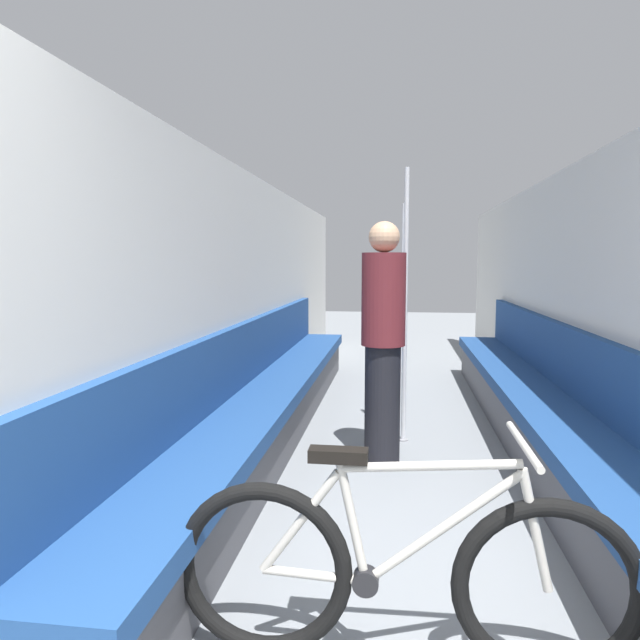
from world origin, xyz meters
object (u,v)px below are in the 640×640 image
at_px(bench_seat_row_right, 541,412).
at_px(grab_pole_far, 403,292).
at_px(passenger_standing, 383,340).
at_px(bicycle, 400,574).
at_px(grab_pole_near, 405,311).
at_px(bench_seat_row_left, 269,403).

height_order(bench_seat_row_right, grab_pole_far, grab_pole_far).
xyz_separation_m(grab_pole_far, passenger_standing, (-0.15, -3.15, -0.16)).
bearing_deg(bicycle, grab_pole_near, 92.01).
bearing_deg(bench_seat_row_left, grab_pole_far, 69.80).
bearing_deg(bench_seat_row_left, grab_pole_near, 7.68).
bearing_deg(bench_seat_row_right, grab_pole_far, 109.24).
height_order(bench_seat_row_right, passenger_standing, passenger_standing).
distance_m(bicycle, grab_pole_near, 2.60).
distance_m(bench_seat_row_left, bench_seat_row_right, 2.02).
relative_size(bicycle, grab_pole_near, 0.76).
distance_m(bench_seat_row_left, grab_pole_near, 1.26).
xyz_separation_m(bench_seat_row_left, passenger_standing, (0.88, -0.33, 0.56)).
height_order(bicycle, grab_pole_near, grab_pole_near).
relative_size(bench_seat_row_left, grab_pole_near, 2.83).
bearing_deg(grab_pole_far, bench_seat_row_right, -70.76).
height_order(bench_seat_row_left, bench_seat_row_right, same).
distance_m(bench_seat_row_right, passenger_standing, 1.31).
bearing_deg(bicycle, bench_seat_row_left, 115.71).
xyz_separation_m(grab_pole_near, grab_pole_far, (0.00, 2.68, 0.00)).
bearing_deg(passenger_standing, grab_pole_far, 160.99).
bearing_deg(passenger_standing, grab_pole_near, 146.04).
bearing_deg(bench_seat_row_right, bicycle, -113.35).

